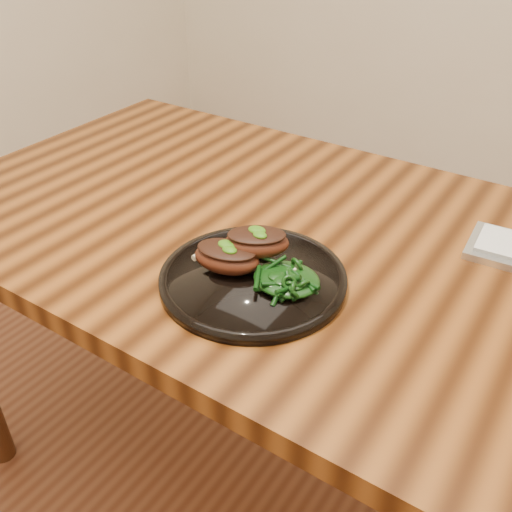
{
  "coord_description": "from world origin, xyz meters",
  "views": [
    {
      "loc": [
        0.36,
        -0.77,
        1.29
      ],
      "look_at": [
        -0.06,
        -0.14,
        0.78
      ],
      "focal_mm": 40.0,
      "sensor_mm": 36.0,
      "label": 1
    }
  ],
  "objects_px": {
    "lamb_chop_front": "(227,256)",
    "greens_heap": "(287,276)",
    "desk": "(328,281)",
    "plate": "(253,278)"
  },
  "relations": [
    {
      "from": "desk",
      "to": "lamb_chop_front",
      "type": "bearing_deg",
      "value": -116.34
    },
    {
      "from": "plate",
      "to": "lamb_chop_front",
      "type": "height_order",
      "value": "lamb_chop_front"
    },
    {
      "from": "desk",
      "to": "lamb_chop_front",
      "type": "xyz_separation_m",
      "value": [
        -0.09,
        -0.18,
        0.12
      ]
    },
    {
      "from": "lamb_chop_front",
      "to": "desk",
      "type": "bearing_deg",
      "value": 63.66
    },
    {
      "from": "plate",
      "to": "greens_heap",
      "type": "bearing_deg",
      "value": 5.19
    },
    {
      "from": "plate",
      "to": "greens_heap",
      "type": "relative_size",
      "value": 2.81
    },
    {
      "from": "plate",
      "to": "lamb_chop_front",
      "type": "relative_size",
      "value": 2.46
    },
    {
      "from": "lamb_chop_front",
      "to": "greens_heap",
      "type": "height_order",
      "value": "lamb_chop_front"
    },
    {
      "from": "desk",
      "to": "lamb_chop_front",
      "type": "distance_m",
      "value": 0.24
    },
    {
      "from": "desk",
      "to": "plate",
      "type": "bearing_deg",
      "value": -105.55
    }
  ]
}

